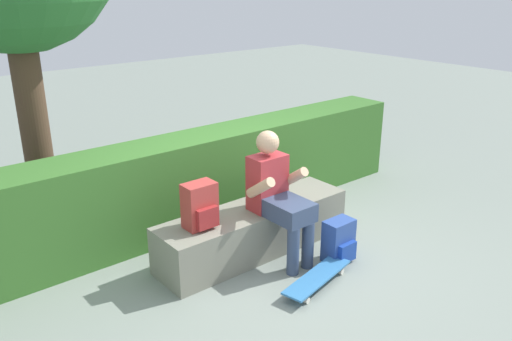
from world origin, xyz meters
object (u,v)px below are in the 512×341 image
bench_main (254,229)px  backpack_on_bench (200,206)px  person_skater (278,193)px  skateboard_near_person (317,277)px  backpack_on_ground (339,241)px

bench_main → backpack_on_bench: size_ratio=4.94×
person_skater → skateboard_near_person: person_skater is taller
bench_main → backpack_on_bench: bearing=-179.1°
person_skater → skateboard_near_person: size_ratio=1.46×
bench_main → backpack_on_bench: backpack_on_bench is taller
bench_main → skateboard_near_person: (0.03, -0.81, -0.15)m
person_skater → backpack_on_bench: 0.73m
bench_main → skateboard_near_person: bearing=-87.6°
bench_main → backpack_on_ground: 0.80m
bench_main → backpack_on_bench: (-0.61, -0.01, 0.42)m
bench_main → person_skater: person_skater is taller
bench_main → skateboard_near_person: size_ratio=2.40×
person_skater → backpack_on_ground: size_ratio=3.01×
skateboard_near_person → backpack_on_ground: 0.51m
bench_main → backpack_on_bench: 0.74m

